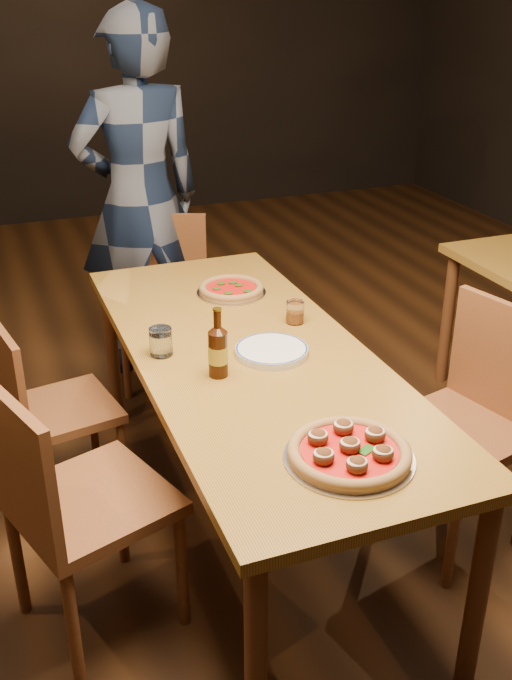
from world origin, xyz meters
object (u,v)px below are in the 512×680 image
object	(u,v)px
table_main	(251,370)
diner	(139,199)
chair_end	(164,303)
pizza_meatball	(349,452)
chair_main_nw	(92,499)
chair_main_e	(457,430)
plate_stack	(272,351)
pizza_margherita	(231,289)
chair_main_sw	(62,408)
amber_glass	(295,312)
beer_bottle	(218,352)
water_glass	(161,342)

from	to	relation	value
table_main	diner	bearing A→B (deg)	91.70
table_main	chair_end	xyz separation A→B (m)	(-0.01, 1.24, -0.23)
table_main	pizza_meatball	bearing A→B (deg)	-88.35
chair_main_nw	chair_main_e	xyz separation A→B (m)	(1.30, -0.06, -0.00)
chair_main_e	plate_stack	distance (m)	0.73
pizza_meatball	pizza_margherita	bearing A→B (deg)	85.58
chair_main_nw	chair_main_sw	xyz separation A→B (m)	(0.00, 0.70, -0.06)
chair_main_sw	diner	xyz separation A→B (m)	(0.59, 1.08, 0.51)
amber_glass	chair_end	bearing A→B (deg)	103.58
pizza_meatball	beer_bottle	size ratio (longest dim) A/B	1.54
chair_main_sw	plate_stack	xyz separation A→B (m)	(0.70, -0.46, 0.34)
table_main	water_glass	size ratio (longest dim) A/B	19.93
chair_end	plate_stack	world-z (taller)	chair_end
chair_end	pizza_meatball	distance (m)	1.99
chair_main_nw	diner	xyz separation A→B (m)	(0.59, 1.78, 0.44)
chair_main_nw	pizza_margherita	world-z (taller)	chair_main_nw
chair_main_e	plate_stack	world-z (taller)	chair_main_e
chair_main_e	diner	size ratio (longest dim) A/B	0.52
chair_main_sw	pizza_meatball	xyz separation A→B (m)	(0.66, -1.14, 0.35)
chair_main_nw	amber_glass	world-z (taller)	chair_main_nw
pizza_meatball	plate_stack	xyz separation A→B (m)	(0.04, 0.67, -0.01)
chair_main_sw	beer_bottle	bearing A→B (deg)	-149.41
chair_main_sw	plate_stack	bearing A→B (deg)	-134.00
pizza_margherita	diner	world-z (taller)	diner
pizza_meatball	amber_glass	bearing A→B (deg)	75.76
pizza_meatball	table_main	bearing A→B (deg)	91.65
chair_main_e	pizza_meatball	distance (m)	0.80
chair_main_e	plate_stack	size ratio (longest dim) A/B	3.74
table_main	chair_main_sw	world-z (taller)	chair_main_sw
beer_bottle	water_glass	bearing A→B (deg)	122.59
diner	table_main	bearing A→B (deg)	85.96
water_glass	amber_glass	distance (m)	0.55
pizza_margherita	plate_stack	world-z (taller)	pizza_margherita
chair_main_nw	plate_stack	xyz separation A→B (m)	(0.70, 0.24, 0.28)
chair_main_sw	pizza_margherita	bearing A→B (deg)	-90.70
chair_main_sw	chair_main_e	world-z (taller)	chair_main_e
chair_end	water_glass	bearing A→B (deg)	-82.29
amber_glass	diner	world-z (taller)	diner
chair_main_sw	amber_glass	bearing A→B (deg)	-115.81
chair_main_sw	water_glass	size ratio (longest dim) A/B	8.41
chair_main_e	amber_glass	xyz separation A→B (m)	(-0.41, 0.52, 0.31)
chair_main_sw	pizza_meatball	size ratio (longest dim) A/B	2.32
chair_main_nw	plate_stack	distance (m)	0.79
table_main	pizza_meatball	xyz separation A→B (m)	(0.02, -0.71, 0.10)
beer_bottle	diner	distance (m)	1.63
chair_main_sw	plate_stack	distance (m)	0.90
chair_main_nw	pizza_margherita	size ratio (longest dim) A/B	3.33
plate_stack	amber_glass	world-z (taller)	amber_glass
pizza_meatball	water_glass	world-z (taller)	water_glass
water_glass	pizza_margherita	bearing A→B (deg)	47.47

